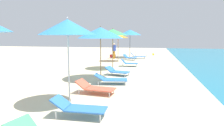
{
  "coord_description": "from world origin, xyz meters",
  "views": [
    {
      "loc": [
        2.99,
        1.22,
        2.21
      ],
      "look_at": [
        1.49,
        8.4,
        1.23
      ],
      "focal_mm": 32.02,
      "sensor_mm": 36.0,
      "label": 1
    }
  ],
  "objects_px": {
    "umbrella_fourth": "(101,33)",
    "beach_ball": "(153,54)",
    "lounger_sixth_shoreside": "(130,57)",
    "lounger_third_inland": "(79,107)",
    "umbrella_fifth": "(113,32)",
    "person_walking_near": "(114,49)",
    "lounger_fifth_shoreside": "(129,63)",
    "cooler_box": "(113,56)",
    "umbrella_farthest": "(130,32)",
    "lounger_farthest_inland": "(137,56)",
    "lounger_third_shoreside": "(95,87)",
    "lounger_fourth_inland": "(111,79)",
    "lounger_farthest_shoreside": "(140,54)",
    "umbrella_third": "(68,27)",
    "lounger_fourth_shoreside": "(117,71)",
    "umbrella_sixth": "(118,36)"
  },
  "relations": [
    {
      "from": "lounger_sixth_shoreside",
      "to": "cooler_box",
      "type": "distance_m",
      "value": 2.89
    },
    {
      "from": "umbrella_sixth",
      "to": "umbrella_farthest",
      "type": "height_order",
      "value": "umbrella_farthest"
    },
    {
      "from": "lounger_third_shoreside",
      "to": "lounger_farthest_inland",
      "type": "relative_size",
      "value": 1.01
    },
    {
      "from": "cooler_box",
      "to": "umbrella_farthest",
      "type": "bearing_deg",
      "value": 5.84
    },
    {
      "from": "umbrella_sixth",
      "to": "lounger_farthest_shoreside",
      "type": "relative_size",
      "value": 1.63
    },
    {
      "from": "lounger_farthest_shoreside",
      "to": "person_walking_near",
      "type": "bearing_deg",
      "value": -143.89
    },
    {
      "from": "lounger_sixth_shoreside",
      "to": "umbrella_farthest",
      "type": "xyz_separation_m",
      "value": [
        -0.25,
        2.22,
        2.35
      ]
    },
    {
      "from": "lounger_farthest_inland",
      "to": "cooler_box",
      "type": "relative_size",
      "value": 2.51
    },
    {
      "from": "umbrella_farthest",
      "to": "lounger_farthest_inland",
      "type": "distance_m",
      "value": 2.67
    },
    {
      "from": "lounger_third_inland",
      "to": "lounger_farthest_inland",
      "type": "bearing_deg",
      "value": 87.11
    },
    {
      "from": "umbrella_farthest",
      "to": "cooler_box",
      "type": "bearing_deg",
      "value": -174.16
    },
    {
      "from": "lounger_fourth_shoreside",
      "to": "lounger_fourth_inland",
      "type": "xyz_separation_m",
      "value": [
        0.07,
        -2.11,
        -0.0
      ]
    },
    {
      "from": "lounger_fifth_shoreside",
      "to": "beach_ball",
      "type": "distance_m",
      "value": 9.43
    },
    {
      "from": "lounger_third_inland",
      "to": "cooler_box",
      "type": "distance_m",
      "value": 15.84
    },
    {
      "from": "umbrella_fourth",
      "to": "umbrella_sixth",
      "type": "height_order",
      "value": "umbrella_fourth"
    },
    {
      "from": "umbrella_farthest",
      "to": "beach_ball",
      "type": "distance_m",
      "value": 4.61
    },
    {
      "from": "beach_ball",
      "to": "umbrella_fifth",
      "type": "bearing_deg",
      "value": -104.29
    },
    {
      "from": "lounger_fifth_shoreside",
      "to": "cooler_box",
      "type": "xyz_separation_m",
      "value": [
        -2.48,
        6.04,
        -0.09
      ]
    },
    {
      "from": "umbrella_fourth",
      "to": "lounger_sixth_shoreside",
      "type": "distance_m",
      "value": 8.98
    },
    {
      "from": "lounger_fourth_inland",
      "to": "lounger_farthest_shoreside",
      "type": "distance_m",
      "value": 13.07
    },
    {
      "from": "lounger_third_shoreside",
      "to": "lounger_farthest_shoreside",
      "type": "xyz_separation_m",
      "value": [
        0.76,
        14.74,
        0.1
      ]
    },
    {
      "from": "umbrella_third",
      "to": "lounger_farthest_inland",
      "type": "relative_size",
      "value": 1.83
    },
    {
      "from": "umbrella_fourth",
      "to": "beach_ball",
      "type": "xyz_separation_m",
      "value": [
        2.62,
        13.98,
        -2.26
      ]
    },
    {
      "from": "lounger_third_shoreside",
      "to": "lounger_fourth_inland",
      "type": "distance_m",
      "value": 1.7
    },
    {
      "from": "umbrella_fourth",
      "to": "person_walking_near",
      "type": "relative_size",
      "value": 1.76
    },
    {
      "from": "cooler_box",
      "to": "beach_ball",
      "type": "bearing_deg",
      "value": 37.57
    },
    {
      "from": "umbrella_fourth",
      "to": "cooler_box",
      "type": "distance_m",
      "value": 11.08
    },
    {
      "from": "lounger_fourth_inland",
      "to": "umbrella_fifth",
      "type": "bearing_deg",
      "value": 90.53
    },
    {
      "from": "lounger_third_inland",
      "to": "umbrella_fifth",
      "type": "distance_m",
      "value": 8.67
    },
    {
      "from": "lounger_fourth_shoreside",
      "to": "lounger_farthest_shoreside",
      "type": "bearing_deg",
      "value": 100.46
    },
    {
      "from": "lounger_sixth_shoreside",
      "to": "lounger_farthest_shoreside",
      "type": "xyz_separation_m",
      "value": [
        0.78,
        3.37,
        0.08
      ]
    },
    {
      "from": "lounger_third_inland",
      "to": "lounger_farthest_inland",
      "type": "relative_size",
      "value": 0.98
    },
    {
      "from": "lounger_fourth_shoreside",
      "to": "lounger_farthest_shoreside",
      "type": "height_order",
      "value": "lounger_farthest_shoreside"
    },
    {
      "from": "lounger_sixth_shoreside",
      "to": "lounger_third_inland",
      "type": "bearing_deg",
      "value": -77.44
    },
    {
      "from": "lounger_fifth_shoreside",
      "to": "lounger_fourth_shoreside",
      "type": "bearing_deg",
      "value": -99.01
    },
    {
      "from": "lounger_fourth_shoreside",
      "to": "beach_ball",
      "type": "height_order",
      "value": "lounger_fourth_shoreside"
    },
    {
      "from": "lounger_farthest_shoreside",
      "to": "lounger_fourth_inland",
      "type": "bearing_deg",
      "value": -102.22
    },
    {
      "from": "umbrella_fifth",
      "to": "person_walking_near",
      "type": "distance_m",
      "value": 6.42
    },
    {
      "from": "lounger_third_inland",
      "to": "lounger_farthest_shoreside",
      "type": "relative_size",
      "value": 0.99
    },
    {
      "from": "cooler_box",
      "to": "umbrella_fourth",
      "type": "bearing_deg",
      "value": -81.64
    },
    {
      "from": "lounger_third_shoreside",
      "to": "lounger_sixth_shoreside",
      "type": "xyz_separation_m",
      "value": [
        -0.02,
        11.37,
        0.02
      ]
    },
    {
      "from": "lounger_third_shoreside",
      "to": "lounger_farthest_shoreside",
      "type": "relative_size",
      "value": 1.02
    },
    {
      "from": "lounger_farthest_inland",
      "to": "lounger_third_shoreside",
      "type": "bearing_deg",
      "value": -98.48
    },
    {
      "from": "umbrella_sixth",
      "to": "umbrella_farthest",
      "type": "distance_m",
      "value": 3.39
    },
    {
      "from": "lounger_third_inland",
      "to": "umbrella_farthest",
      "type": "relative_size",
      "value": 0.51
    },
    {
      "from": "person_walking_near",
      "to": "umbrella_sixth",
      "type": "bearing_deg",
      "value": -118.05
    },
    {
      "from": "umbrella_third",
      "to": "lounger_sixth_shoreside",
      "type": "height_order",
      "value": "umbrella_third"
    },
    {
      "from": "umbrella_sixth",
      "to": "lounger_farthest_shoreside",
      "type": "height_order",
      "value": "umbrella_sixth"
    },
    {
      "from": "lounger_sixth_shoreside",
      "to": "person_walking_near",
      "type": "xyz_separation_m",
      "value": [
        -1.66,
        0.83,
        0.67
      ]
    },
    {
      "from": "lounger_fourth_shoreside",
      "to": "beach_ball",
      "type": "relative_size",
      "value": 5.71
    }
  ]
}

